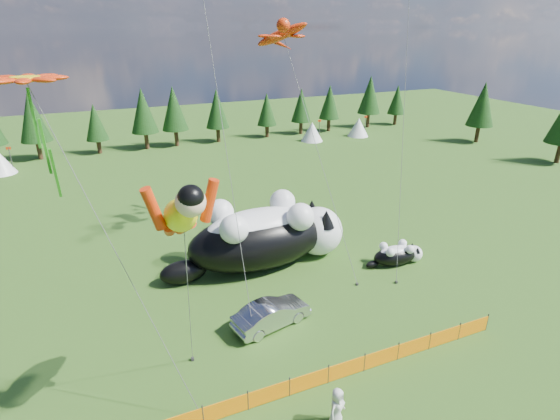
# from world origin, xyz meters

# --- Properties ---
(ground) EXTENTS (160.00, 160.00, 0.00)m
(ground) POSITION_xyz_m (0.00, 0.00, 0.00)
(ground) COLOR #0E3609
(ground) RESTS_ON ground
(safety_fence) EXTENTS (22.06, 0.06, 1.10)m
(safety_fence) POSITION_xyz_m (0.00, -3.00, 0.50)
(safety_fence) COLOR #262626
(safety_fence) RESTS_ON ground
(tree_line) EXTENTS (90.00, 4.00, 8.00)m
(tree_line) POSITION_xyz_m (0.00, 45.00, 4.00)
(tree_line) COLOR black
(tree_line) RESTS_ON ground
(festival_tents) EXTENTS (50.00, 3.20, 2.80)m
(festival_tents) POSITION_xyz_m (11.00, 40.00, 1.40)
(festival_tents) COLOR white
(festival_tents) RESTS_ON ground
(cat_large) EXTENTS (13.40, 4.91, 4.84)m
(cat_large) POSITION_xyz_m (2.50, 8.69, 2.30)
(cat_large) COLOR black
(cat_large) RESTS_ON ground
(cat_small) EXTENTS (4.41, 1.87, 1.59)m
(cat_small) POSITION_xyz_m (11.06, 5.07, 0.76)
(cat_small) COLOR black
(cat_small) RESTS_ON ground
(car) EXTENTS (4.83, 2.62, 1.51)m
(car) POSITION_xyz_m (0.19, 2.11, 0.76)
(car) COLOR #BCBCC1
(car) RESTS_ON ground
(spectator_e) EXTENTS (1.11, 0.98, 1.90)m
(spectator_e) POSITION_xyz_m (0.18, -5.19, 0.95)
(spectator_e) COLOR silver
(spectator_e) RESTS_ON ground
(superhero_kite) EXTENTS (4.21, 5.53, 11.43)m
(superhero_kite) POSITION_xyz_m (-4.99, -2.15, 9.38)
(superhero_kite) COLOR #FFED0D
(superhero_kite) RESTS_ON ground
(gecko_kite) EXTENTS (5.97, 12.88, 17.80)m
(gecko_kite) POSITION_xyz_m (5.59, 13.28, 15.13)
(gecko_kite) COLOR red
(gecko_kite) RESTS_ON ground
(flower_kite) EXTENTS (5.87, 5.06, 14.89)m
(flower_kite) POSITION_xyz_m (-9.25, 0.81, 13.82)
(flower_kite) COLOR red
(flower_kite) RESTS_ON ground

